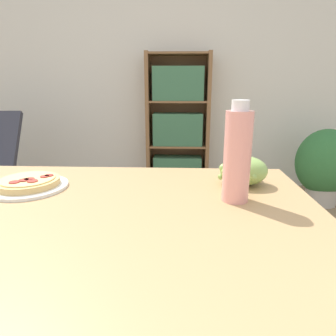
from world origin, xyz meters
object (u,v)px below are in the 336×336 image
Objects in this scene: drink_bottle at (237,155)px; bookshelf at (178,127)px; grape_bunch at (243,171)px; pizza_on_plate at (28,184)px; potted_plant_floor at (325,165)px.

drink_bottle is 2.29m from bookshelf.
bookshelf reaches higher than drink_bottle.
grape_bunch is at bearing 70.24° from drink_bottle.
drink_bottle is (-0.05, -0.14, 0.09)m from grape_bunch.
pizza_on_plate is 1.51× the size of grape_bunch.
bookshelf is at bearing 78.22° from pizza_on_plate.
grape_bunch is 0.23× the size of potted_plant_floor.
pizza_on_plate is at bearing -101.78° from bookshelf.
grape_bunch reaches higher than potted_plant_floor.
bookshelf is at bearing 96.47° from grape_bunch.
grape_bunch is (0.70, 0.07, 0.03)m from pizza_on_plate.
pizza_on_plate is 0.18× the size of bookshelf.
pizza_on_plate is 0.70m from grape_bunch.
bookshelf is (-0.19, 2.27, -0.24)m from drink_bottle.
bookshelf reaches higher than pizza_on_plate.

